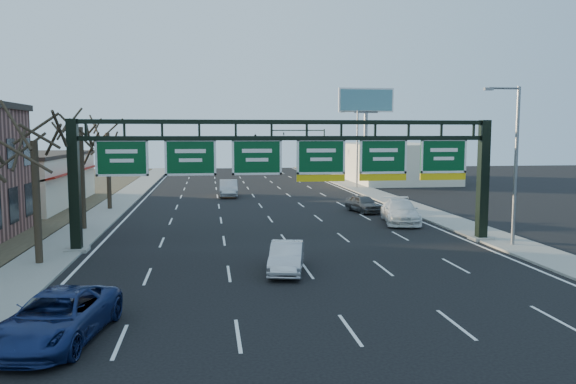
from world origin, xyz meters
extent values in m
plane|color=black|center=(0.00, 0.00, 0.00)|extent=(160.00, 160.00, 0.00)
cube|color=gray|center=(-12.80, 20.00, 0.06)|extent=(3.00, 120.00, 0.12)
cube|color=gray|center=(12.80, 20.00, 0.06)|extent=(3.00, 120.00, 0.12)
cube|color=white|center=(0.00, 20.00, 0.01)|extent=(21.60, 120.00, 0.01)
cube|color=black|center=(-11.70, 8.00, 3.60)|extent=(0.55, 0.55, 7.20)
cube|color=gray|center=(-11.70, 8.00, 0.10)|extent=(1.20, 1.20, 0.20)
cube|color=black|center=(11.70, 8.00, 3.60)|extent=(0.55, 0.55, 7.20)
cube|color=gray|center=(11.70, 8.00, 0.10)|extent=(1.20, 1.20, 0.20)
cube|color=black|center=(0.00, 8.00, 7.05)|extent=(23.40, 0.25, 0.25)
cube|color=black|center=(0.00, 8.00, 6.15)|extent=(23.40, 0.25, 0.25)
cube|color=#04401D|center=(-9.17, 8.00, 5.10)|extent=(2.80, 0.10, 2.00)
cube|color=#04401D|center=(-5.50, 8.00, 5.10)|extent=(2.80, 0.10, 2.00)
cube|color=#04401D|center=(-1.83, 8.00, 5.10)|extent=(2.80, 0.10, 2.00)
cube|color=#04401D|center=(1.83, 8.00, 5.10)|extent=(2.80, 0.10, 2.00)
cube|color=yellow|center=(1.83, 8.00, 3.88)|extent=(2.80, 0.10, 0.40)
cube|color=#04401D|center=(5.50, 8.00, 5.10)|extent=(2.80, 0.10, 2.00)
cube|color=yellow|center=(5.50, 8.00, 3.88)|extent=(2.80, 0.10, 0.40)
cube|color=#04401D|center=(9.17, 8.00, 5.10)|extent=(2.80, 0.10, 2.00)
cube|color=yellow|center=(9.17, 8.00, 3.88)|extent=(2.80, 0.10, 0.40)
cube|color=beige|center=(-21.50, 29.00, 2.20)|extent=(10.00, 18.00, 4.40)
cube|color=#332B26|center=(-21.50, 29.00, 4.55)|extent=(10.40, 18.40, 0.30)
cube|color=maroon|center=(-16.40, 29.00, 3.00)|extent=(1.20, 18.00, 0.40)
cube|color=beige|center=(20.00, 50.00, 2.50)|extent=(12.00, 20.00, 5.00)
cylinder|color=black|center=(-12.80, 5.00, 3.16)|extent=(0.36, 0.36, 6.08)
cylinder|color=black|center=(-12.80, 15.00, 3.54)|extent=(0.36, 0.36, 6.84)
cylinder|color=black|center=(-12.80, 25.00, 3.35)|extent=(0.36, 0.36, 6.46)
cylinder|color=slate|center=(12.60, 6.00, 4.62)|extent=(0.20, 0.20, 9.00)
cylinder|color=slate|center=(11.70, 6.00, 9.02)|extent=(1.80, 0.12, 0.12)
cube|color=slate|center=(10.80, 6.00, 8.97)|extent=(0.50, 0.22, 0.15)
cylinder|color=slate|center=(12.60, 40.00, 4.62)|extent=(0.20, 0.20, 9.00)
cylinder|color=slate|center=(11.70, 40.00, 9.02)|extent=(1.80, 0.12, 0.12)
cube|color=slate|center=(10.80, 40.00, 8.97)|extent=(0.50, 0.22, 0.15)
cylinder|color=slate|center=(15.00, 45.00, 4.50)|extent=(0.50, 0.50, 9.00)
cube|color=slate|center=(15.00, 45.00, 9.00)|extent=(3.00, 0.30, 0.20)
cube|color=white|center=(15.00, 45.00, 10.50)|extent=(7.00, 0.30, 3.00)
cube|color=teal|center=(15.00, 44.80, 10.50)|extent=(6.60, 0.05, 2.60)
cylinder|color=black|center=(11.80, 55.00, 3.50)|extent=(0.18, 0.18, 7.00)
cylinder|color=black|center=(8.00, 55.00, 6.80)|extent=(7.60, 0.14, 0.14)
imported|color=black|center=(6.00, 55.00, 6.00)|extent=(0.20, 0.20, 1.00)
imported|color=black|center=(2.00, 55.00, 6.00)|extent=(0.54, 0.54, 1.62)
imported|color=navy|center=(-9.24, -5.69, 0.77)|extent=(3.47, 5.87, 1.53)
imported|color=#BDBCC2|center=(-1.00, 1.94, 0.69)|extent=(2.27, 4.42, 1.39)
imported|color=white|center=(9.04, 14.91, 0.84)|extent=(3.41, 6.13, 1.68)
imported|color=#46494C|center=(7.95, 20.71, 0.70)|extent=(2.45, 4.38, 1.41)
imported|color=#A6A5AA|center=(-2.54, 33.63, 0.84)|extent=(1.90, 5.12, 1.67)
camera|label=1|loc=(-4.53, -23.39, 6.44)|focal=35.00mm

